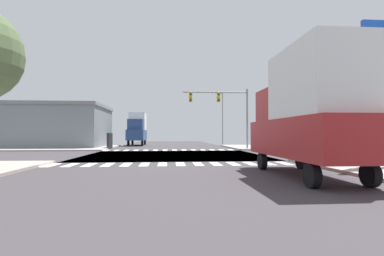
# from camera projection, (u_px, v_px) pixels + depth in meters

# --- Properties ---
(ground) EXTENTS (90.00, 90.00, 0.05)m
(ground) POSITION_uv_depth(u_px,v_px,m) (173.00, 155.00, 23.86)
(ground) COLOR #3C373C
(sidewalk_corner_ne) EXTENTS (12.00, 12.00, 0.14)m
(sidewalk_corner_ne) POSITION_uv_depth(u_px,v_px,m) (276.00, 147.00, 36.87)
(sidewalk_corner_ne) COLOR #A09B91
(sidewalk_corner_ne) RESTS_ON ground
(sidewalk_corner_nw) EXTENTS (12.00, 12.00, 0.14)m
(sidewalk_corner_nw) POSITION_uv_depth(u_px,v_px,m) (61.00, 148.00, 34.76)
(sidewalk_corner_nw) COLOR #A79C97
(sidewalk_corner_nw) RESTS_ON ground
(crosswalk_near) EXTENTS (13.50, 2.00, 0.01)m
(crosswalk_near) POSITION_uv_depth(u_px,v_px,m) (171.00, 164.00, 16.56)
(crosswalk_near) COLOR white
(crosswalk_near) RESTS_ON ground
(crosswalk_far) EXTENTS (13.50, 2.00, 0.01)m
(crosswalk_far) POSITION_uv_depth(u_px,v_px,m) (170.00, 150.00, 31.11)
(crosswalk_far) COLOR white
(crosswalk_far) RESTS_ON ground
(traffic_signal_mast) EXTENTS (7.07, 0.55, 6.56)m
(traffic_signal_mast) POSITION_uv_depth(u_px,v_px,m) (222.00, 104.00, 31.69)
(traffic_signal_mast) COLOR gray
(traffic_signal_mast) RESTS_ON ground
(gas_station_sign) EXTENTS (1.60, 0.20, 7.30)m
(gas_station_sign) POSITION_uv_depth(u_px,v_px,m) (378.00, 67.00, 14.58)
(gas_station_sign) COLOR silver
(gas_station_sign) RESTS_ON ground
(street_lamp) EXTENTS (1.78, 0.32, 8.02)m
(street_lamp) POSITION_uv_depth(u_px,v_px,m) (221.00, 114.00, 45.14)
(street_lamp) COLOR gray
(street_lamp) RESTS_ON ground
(bank_building) EXTENTS (17.35, 10.78, 5.35)m
(bank_building) POSITION_uv_depth(u_px,v_px,m) (41.00, 126.00, 37.37)
(bank_building) COLOR slate
(bank_building) RESTS_ON ground
(suv_nearside_1) EXTENTS (4.60, 1.96, 2.34)m
(suv_nearside_1) POSITION_uv_depth(u_px,v_px,m) (317.00, 137.00, 28.50)
(suv_nearside_1) COLOR black
(suv_nearside_1) RESTS_ON ground
(box_truck_leading_2) EXTENTS (2.40, 7.20, 4.85)m
(box_truck_leading_2) POSITION_uv_depth(u_px,v_px,m) (308.00, 112.00, 11.58)
(box_truck_leading_2) COLOR black
(box_truck_leading_2) RESTS_ON ground
(box_truck_trailing_3) EXTENTS (2.40, 7.20, 4.85)m
(box_truck_trailing_3) POSITION_uv_depth(u_px,v_px,m) (137.00, 128.00, 44.14)
(box_truck_trailing_3) COLOR black
(box_truck_trailing_3) RESTS_ON ground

